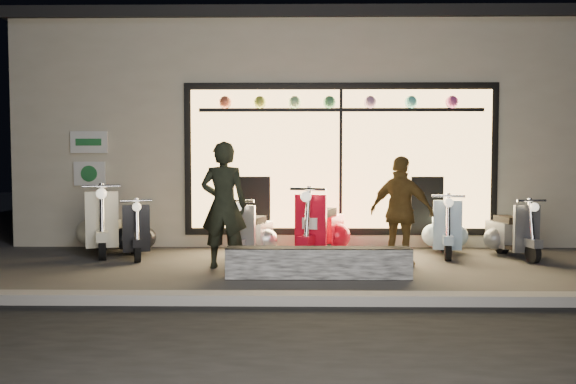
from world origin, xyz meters
The scene contains 12 objects.
ground centered at (0.00, 0.00, 0.00)m, with size 40.00×40.00×0.00m, color #383533.
kerb centered at (0.00, -2.00, 0.06)m, with size 40.00×0.25×0.12m, color slate.
shop_building centered at (0.00, 4.98, 2.10)m, with size 10.20×6.23×4.20m.
graffiti_barrier centered at (0.31, -0.65, 0.20)m, with size 2.38×0.28×0.40m, color black.
scooter_silver centered at (-0.65, 0.93, 0.36)m, with size 0.63×1.27×0.91m.
scooter_red centered at (0.44, 1.03, 0.43)m, with size 0.82×1.50×1.08m.
scooter_black centered at (-2.56, 1.07, 0.36)m, with size 0.68×1.25×0.90m.
scooter_cream centered at (-3.19, 1.40, 0.44)m, with size 0.82×1.54×1.10m.
scooter_blue centered at (2.47, 1.34, 0.39)m, with size 0.61×1.35×0.96m.
scooter_grey centered at (3.43, 1.12, 0.36)m, with size 0.53×1.27×0.90m.
man centered at (-0.99, 0.04, 0.89)m, with size 0.65×0.43×1.79m, color black.
woman centered at (1.52, 0.10, 0.79)m, with size 0.93×0.39×1.59m, color brown.
Camera 1 is at (0.03, -7.83, 1.49)m, focal length 35.00 mm.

